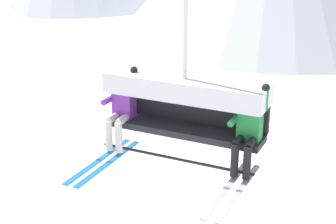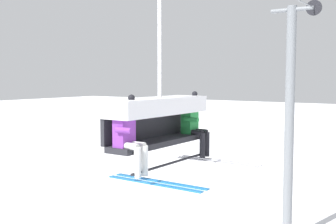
# 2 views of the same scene
# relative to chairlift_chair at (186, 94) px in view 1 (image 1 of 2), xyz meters

# --- Properties ---
(chairlift_chair) EXTENTS (2.44, 0.74, 4.10)m
(chairlift_chair) POSITION_rel_chairlift_chair_xyz_m (0.00, 0.00, 0.00)
(chairlift_chair) COLOR #232328
(skier_purple) EXTENTS (0.48, 1.70, 1.34)m
(skier_purple) POSITION_rel_chairlift_chair_xyz_m (-1.00, -0.21, -0.31)
(skier_purple) COLOR purple
(skier_green) EXTENTS (0.48, 1.70, 1.34)m
(skier_green) POSITION_rel_chairlift_chair_xyz_m (1.01, -0.21, -0.31)
(skier_green) COLOR #23843D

